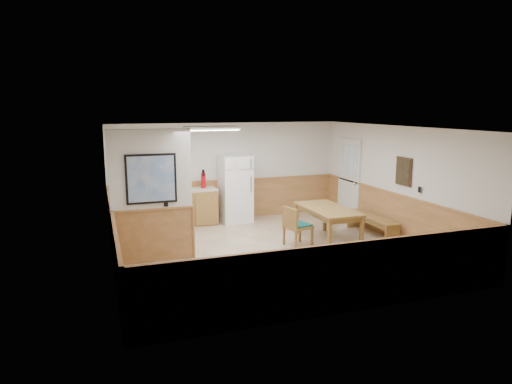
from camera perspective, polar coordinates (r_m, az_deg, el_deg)
name	(u,v)px	position (r m, az deg, el deg)	size (l,w,h in m)	color
ground	(268,251)	(9.36, 1.47, -7.45)	(6.00, 6.00, 0.00)	tan
ceiling	(268,128)	(8.90, 1.54, 8.04)	(6.00, 6.00, 0.02)	silver
back_wall	(227,171)	(11.86, -3.64, 2.59)	(6.00, 0.02, 2.50)	silver
right_wall	(395,183)	(10.48, 17.04, 1.09)	(0.02, 6.00, 2.50)	silver
left_wall	(110,201)	(8.48, -17.82, -1.12)	(0.02, 6.00, 2.50)	silver
wainscot_back	(228,200)	(11.97, -3.57, -0.97)	(6.00, 0.04, 1.00)	#C17C4D
wainscot_right	(393,216)	(10.61, 16.73, -2.92)	(0.04, 6.00, 1.00)	#C17C4D
wainscot_left	(113,242)	(8.66, -17.41, -5.98)	(0.04, 6.00, 1.00)	#C17C4D
partition_wall	(152,198)	(8.72, -12.93, -0.68)	(1.50, 0.20, 2.50)	silver
kitchen_counter	(184,207)	(11.43, -9.00, -1.84)	(2.20, 0.61, 1.00)	olive
exterior_door	(349,179)	(12.05, 11.53, 1.57)	(0.07, 1.02, 2.15)	silver
kitchen_window	(144,163)	(11.42, -13.84, 3.52)	(0.80, 0.04, 1.00)	silver
wall_painting	(404,171)	(10.18, 17.97, 2.47)	(0.04, 0.50, 0.60)	#372416
fluorescent_fixture	(212,128)	(9.91, -5.53, 7.94)	(1.20, 0.30, 0.09)	silver
refrigerator	(235,189)	(11.61, -2.60, 0.41)	(0.76, 0.73, 1.69)	white
dining_table	(327,212)	(9.98, 8.93, -2.50)	(0.86, 1.71, 0.75)	olive
dining_bench	(372,221)	(10.73, 14.30, -3.50)	(0.36, 1.64, 0.45)	olive
dining_chair	(295,224)	(9.57, 4.85, -3.98)	(0.76, 0.59, 0.85)	olive
fire_extinguisher	(203,180)	(11.43, -6.59, 1.50)	(0.12, 0.12, 0.46)	#B30914
soap_bottle	(136,187)	(11.17, -14.77, 0.55)	(0.07, 0.07, 0.23)	#167C28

